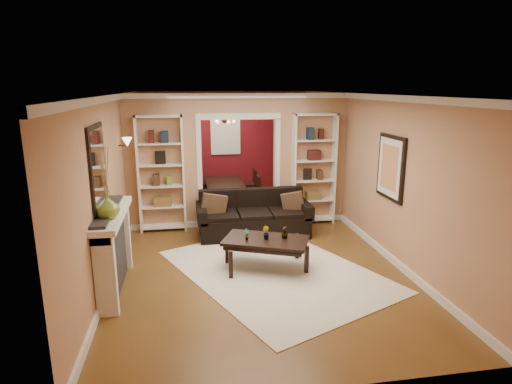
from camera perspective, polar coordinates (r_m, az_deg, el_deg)
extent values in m
plane|color=brown|center=(7.98, -1.17, -6.87)|extent=(8.00, 8.00, 0.00)
plane|color=white|center=(7.46, -1.27, 12.91)|extent=(8.00, 8.00, 0.00)
plane|color=tan|center=(11.53, -4.10, 6.52)|extent=(8.00, 0.00, 8.00)
plane|color=tan|center=(3.84, 7.51, -8.94)|extent=(8.00, 0.00, 8.00)
plane|color=tan|center=(7.62, -18.22, 2.00)|extent=(0.00, 8.00, 8.00)
plane|color=tan|center=(8.23, 14.51, 3.10)|extent=(0.00, 8.00, 8.00)
cube|color=tan|center=(8.77, -2.35, 4.19)|extent=(4.50, 0.15, 2.70)
cube|color=maroon|center=(11.50, -4.08, 6.35)|extent=(4.44, 0.04, 2.64)
cube|color=#8CA5CC|center=(11.43, -4.08, 7.47)|extent=(0.78, 0.03, 0.98)
cube|color=white|center=(6.86, 2.53, -10.44)|extent=(3.70, 4.20, 0.01)
cube|color=black|center=(8.29, -0.31, -2.94)|extent=(2.18, 0.94, 0.85)
cube|color=brown|center=(8.12, -5.69, -1.73)|extent=(0.48, 0.19, 0.46)
cube|color=brown|center=(8.37, 4.95, -1.43)|extent=(0.43, 0.24, 0.41)
cube|color=black|center=(6.87, 1.30, -8.21)|extent=(1.47, 1.16, 0.49)
imported|color=#336626|center=(6.70, -1.25, -5.68)|extent=(0.12, 0.10, 0.19)
imported|color=#336626|center=(6.74, 1.31, -5.46)|extent=(0.14, 0.14, 0.21)
imported|color=#336626|center=(6.80, 3.83, -5.34)|extent=(0.14, 0.14, 0.20)
cube|color=white|center=(8.59, -12.51, 2.31)|extent=(0.90, 0.30, 2.30)
cube|color=white|center=(8.97, 7.69, 3.00)|extent=(0.90, 0.30, 2.30)
cube|color=white|center=(6.38, -18.20, -7.49)|extent=(0.32, 1.70, 1.16)
imported|color=olive|center=(5.85, -19.20, -1.84)|extent=(0.35, 0.35, 0.32)
cube|color=silver|center=(6.08, -20.38, 3.26)|extent=(0.03, 0.95, 1.10)
cube|color=#FFE0A5|center=(8.07, -17.21, 6.17)|extent=(0.18, 0.18, 0.22)
cube|color=black|center=(7.29, 17.46, 3.14)|extent=(0.04, 0.85, 1.05)
imported|color=black|center=(10.50, -4.04, -0.14)|extent=(1.61, 0.90, 0.57)
cube|color=black|center=(10.15, -6.98, -0.06)|extent=(0.44, 0.44, 0.79)
cube|color=black|center=(10.25, -0.83, 0.14)|extent=(0.49, 0.49, 0.77)
cube|color=black|center=(10.72, -7.14, 1.06)|extent=(0.54, 0.54, 0.93)
cube|color=black|center=(10.82, -1.30, 1.00)|extent=(0.52, 0.52, 0.82)
cube|color=#3F241C|center=(10.17, -3.46, 9.33)|extent=(0.50, 0.50, 0.30)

